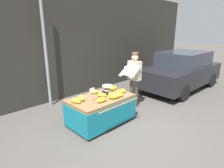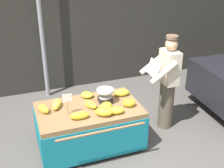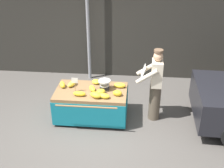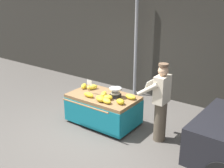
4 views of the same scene
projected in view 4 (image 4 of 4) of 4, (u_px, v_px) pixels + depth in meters
The scene contains 17 objects.
ground_plane at pixel (91, 134), 6.43m from camera, with size 60.00×60.00×0.00m, color #514C47.
back_wall at pixel (158, 31), 8.08m from camera, with size 16.00×0.24×3.84m, color #2D2B26.
street_pole at pixel (136, 41), 8.15m from camera, with size 0.09×0.09×3.31m, color gray.
banana_cart at pixel (103, 103), 6.76m from camera, with size 1.64×1.18×0.72m.
weighing_scale at pixel (115, 93), 6.54m from camera, with size 0.28×0.28×0.23m.
price_sign at pixel (89, 84), 6.74m from camera, with size 0.14×0.01×0.34m.
banana_bunch_0 at pixel (100, 99), 6.36m from camera, with size 0.17×0.27×0.13m, color gold.
banana_bunch_1 at pixel (108, 97), 6.44m from camera, with size 0.17×0.21×0.11m, color gold.
banana_bunch_2 at pixel (120, 102), 6.20m from camera, with size 0.14×0.20×0.12m, color gold.
banana_bunch_3 at pixel (84, 86), 7.12m from camera, with size 0.11×0.23×0.13m, color yellow.
banana_bunch_4 at pixel (104, 94), 6.66m from camera, with size 0.12×0.25×0.10m, color yellow.
banana_bunch_5 at pixel (92, 87), 7.06m from camera, with size 0.12×0.28×0.12m, color yellow.
banana_bunch_6 at pixel (89, 95), 6.59m from camera, with size 0.12×0.28×0.11m, color gold.
banana_bunch_7 at pixel (106, 101), 6.26m from camera, with size 0.15×0.28×0.11m, color yellow.
banana_bunch_8 at pixel (131, 97), 6.48m from camera, with size 0.15×0.27×0.11m, color yellow.
banana_bunch_9 at pixel (114, 90), 6.90m from camera, with size 0.17×0.20×0.10m, color yellow.
vendor_person at pixel (160, 102), 5.92m from camera, with size 0.59×0.52×1.71m.
Camera 4 is at (3.70, -4.32, 3.23)m, focal length 45.66 mm.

